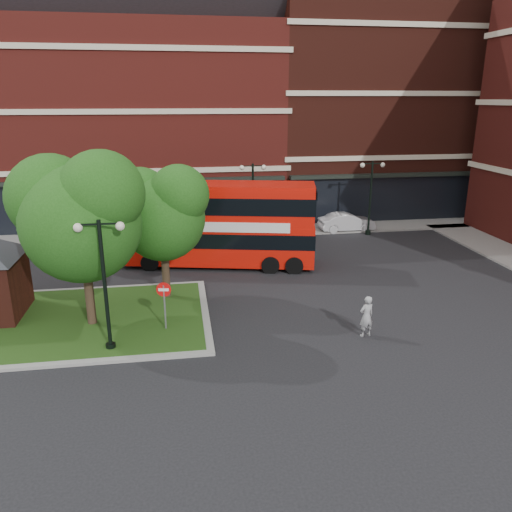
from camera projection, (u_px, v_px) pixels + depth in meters
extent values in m
plane|color=black|center=(258.00, 342.00, 19.17)|extent=(120.00, 120.00, 0.00)
cube|color=slate|center=(220.00, 232.00, 34.68)|extent=(44.00, 3.00, 0.12)
cube|color=maroon|center=(106.00, 125.00, 38.46)|extent=(26.00, 12.00, 14.00)
cube|color=#471911|center=(378.00, 110.00, 41.41)|extent=(18.00, 12.00, 16.00)
cube|color=gray|center=(57.00, 322.00, 20.79)|extent=(12.60, 7.60, 0.12)
cube|color=#19380F|center=(57.00, 322.00, 20.78)|extent=(12.00, 7.00, 0.15)
cylinder|color=#2D2116|center=(88.00, 281.00, 19.96)|extent=(0.36, 0.36, 3.92)
sphere|color=#1C4B12|center=(82.00, 224.00, 19.24)|extent=(4.60, 4.60, 4.60)
sphere|color=#1C4B12|center=(52.00, 198.00, 19.45)|extent=(3.45, 3.45, 3.45)
sphere|color=#1C4B12|center=(102.00, 193.00, 18.56)|extent=(3.22, 3.22, 3.22)
cylinder|color=#2D2116|center=(165.00, 263.00, 22.83)|extent=(0.36, 0.36, 3.47)
sphere|color=#1C4B12|center=(163.00, 219.00, 22.19)|extent=(3.80, 3.80, 3.80)
sphere|color=#1C4B12|center=(140.00, 199.00, 22.34)|extent=(2.85, 2.85, 2.85)
sphere|color=#1C4B12|center=(179.00, 195.00, 21.61)|extent=(2.66, 2.66, 2.66)
cylinder|color=black|center=(105.00, 288.00, 17.78)|extent=(0.14, 0.14, 5.00)
cylinder|color=black|center=(111.00, 347.00, 18.49)|extent=(0.36, 0.36, 0.30)
cube|color=black|center=(99.00, 224.00, 17.07)|extent=(1.40, 0.06, 0.06)
sphere|color=#F2EACC|center=(78.00, 228.00, 17.00)|extent=(0.32, 0.32, 0.32)
sphere|color=#F2EACC|center=(120.00, 226.00, 17.21)|extent=(0.32, 0.32, 0.32)
cylinder|color=black|center=(253.00, 202.00, 32.36)|extent=(0.14, 0.14, 5.00)
cylinder|color=black|center=(253.00, 237.00, 33.07)|extent=(0.36, 0.36, 0.30)
cube|color=black|center=(253.00, 166.00, 31.65)|extent=(1.40, 0.06, 0.06)
sphere|color=#F2EACC|center=(242.00, 168.00, 31.57)|extent=(0.32, 0.32, 0.32)
sphere|color=#F2EACC|center=(264.00, 167.00, 31.78)|extent=(0.32, 0.32, 0.32)
cylinder|color=black|center=(370.00, 199.00, 33.54)|extent=(0.14, 0.14, 5.00)
cylinder|color=black|center=(368.00, 232.00, 34.25)|extent=(0.36, 0.36, 0.30)
cube|color=black|center=(373.00, 164.00, 32.83)|extent=(1.40, 0.06, 0.06)
sphere|color=#F2EACC|center=(362.00, 165.00, 32.76)|extent=(0.32, 0.32, 0.32)
sphere|color=#F2EACC|center=(383.00, 165.00, 32.96)|extent=(0.32, 0.32, 0.32)
cube|color=red|center=(218.00, 240.00, 27.66)|extent=(10.84, 4.66, 2.02)
cube|color=red|center=(217.00, 204.00, 27.05)|extent=(10.74, 4.61, 2.02)
cube|color=black|center=(217.00, 203.00, 27.02)|extent=(10.84, 4.66, 0.91)
cube|color=silver|center=(215.00, 227.00, 26.17)|extent=(7.75, 1.77, 0.53)
imported|color=#949496|center=(366.00, 316.00, 19.45)|extent=(0.70, 0.55, 1.68)
imported|color=#A1A2A8|center=(230.00, 231.00, 32.69)|extent=(4.01, 1.94, 1.32)
imported|color=silver|center=(347.00, 222.00, 35.03)|extent=(3.97, 1.51, 1.29)
cylinder|color=slate|center=(165.00, 309.00, 19.76)|extent=(0.07, 0.07, 2.00)
cylinder|color=red|center=(164.00, 289.00, 19.51)|extent=(0.58, 0.14, 0.58)
cube|color=white|center=(164.00, 289.00, 19.51)|extent=(0.41, 0.11, 0.11)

